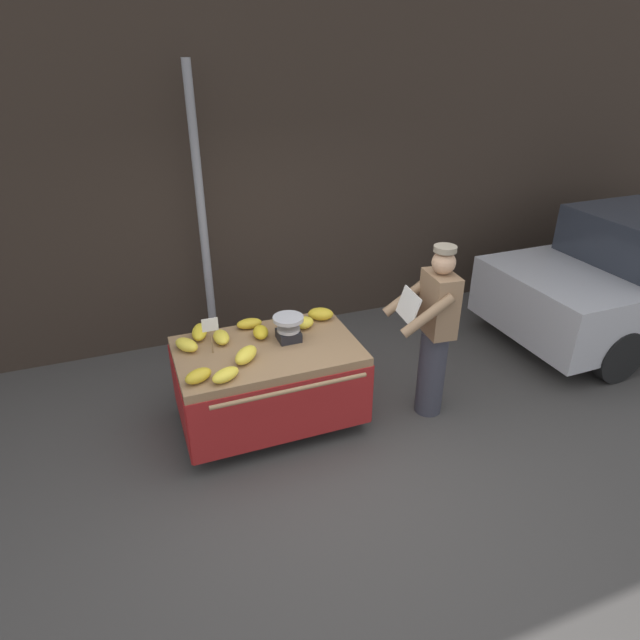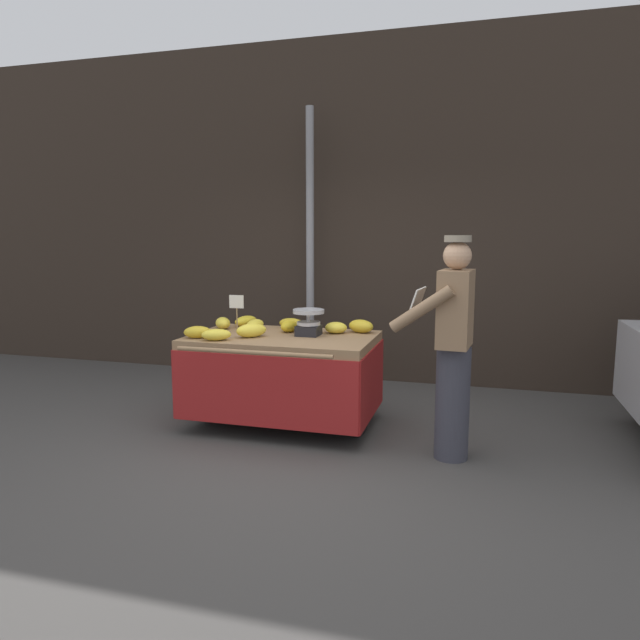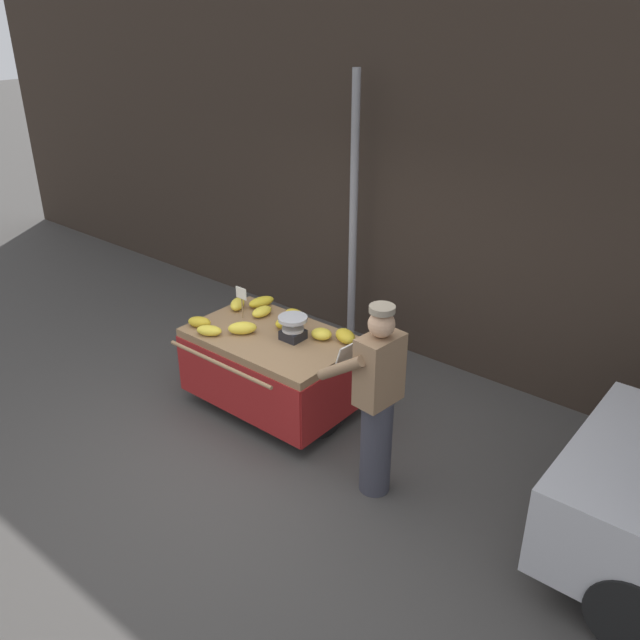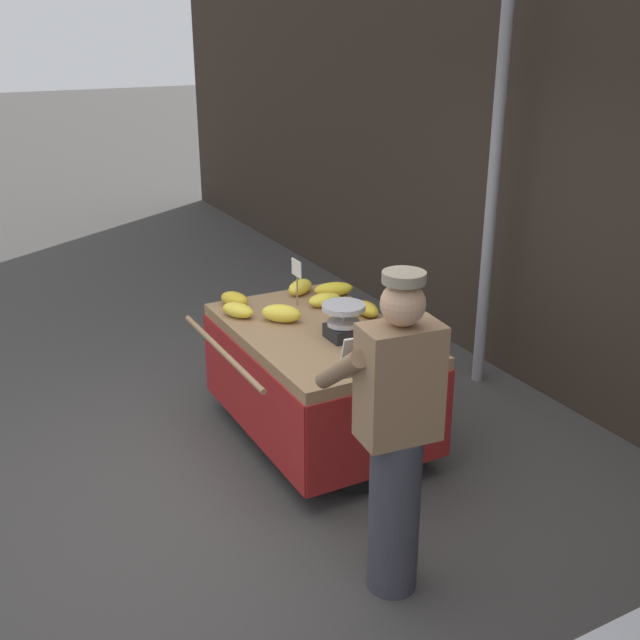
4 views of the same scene
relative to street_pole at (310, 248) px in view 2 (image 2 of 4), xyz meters
name	(u,v)px [view 2 (image 2 of 4)]	position (x,y,z in m)	size (l,w,h in m)	color
ground_plane	(295,463)	(0.60, -2.40, -1.57)	(60.00, 60.00, 0.00)	#423F3D
back_wall	(369,213)	(0.60, 0.41, 0.41)	(16.00, 0.24, 3.95)	#332821
street_pole	(310,248)	(0.00, 0.00, 0.00)	(0.09, 0.09, 3.13)	gray
banana_cart	(283,360)	(0.23, -1.59, -0.96)	(1.64, 1.23, 0.83)	#93704C
weighing_scale	(309,322)	(0.45, -1.53, -0.62)	(0.28, 0.28, 0.24)	black
price_sign	(237,305)	(-0.25, -1.52, -0.49)	(0.14, 0.01, 0.34)	#997A51
banana_bunch_0	(255,324)	(-0.13, -1.35, -0.69)	(0.14, 0.25, 0.10)	yellow
banana_bunch_1	(198,332)	(-0.44, -1.92, -0.68)	(0.13, 0.23, 0.11)	gold
banana_bunch_2	(251,330)	(0.00, -1.76, -0.67)	(0.14, 0.28, 0.12)	yellow
banana_bunch_3	(223,323)	(-0.45, -1.39, -0.68)	(0.14, 0.25, 0.11)	yellow
banana_bunch_4	(216,335)	(-0.23, -1.98, -0.69)	(0.13, 0.25, 0.10)	yellow
banana_bunch_5	(336,328)	(0.66, -1.36, -0.68)	(0.17, 0.20, 0.10)	yellow
banana_bunch_6	(246,321)	(-0.30, -1.19, -0.68)	(0.14, 0.29, 0.10)	yellow
banana_bunch_7	(361,326)	(0.87, -1.26, -0.67)	(0.16, 0.25, 0.12)	gold
banana_bunch_8	(291,323)	(0.17, -1.18, -0.69)	(0.13, 0.24, 0.10)	gold
banana_bunch_9	(289,326)	(0.22, -1.40, -0.68)	(0.14, 0.21, 0.11)	gold
vendor_person	(452,347)	(1.72, -1.96, -0.69)	(0.61, 0.55, 1.71)	#383842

